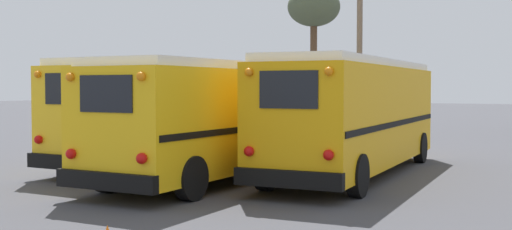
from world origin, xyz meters
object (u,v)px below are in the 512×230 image
at_px(school_bus_0, 189,108).
at_px(school_bus_1, 234,115).
at_px(bare_tree_1, 314,10).
at_px(utility_pole, 360,48).
at_px(school_bus_2, 355,113).

xyz_separation_m(school_bus_0, school_bus_1, (2.83, -2.19, -0.06)).
relative_size(school_bus_0, bare_tree_1, 1.32).
height_order(school_bus_0, utility_pole, utility_pole).
distance_m(utility_pole, bare_tree_1, 8.95).
distance_m(school_bus_0, utility_pole, 11.29).
bearing_deg(school_bus_2, school_bus_1, -149.34).
bearing_deg(bare_tree_1, school_bus_2, -65.15).
bearing_deg(school_bus_1, school_bus_0, 142.24).
bearing_deg(bare_tree_1, school_bus_1, -74.26).
distance_m(school_bus_1, bare_tree_1, 21.36).
bearing_deg(school_bus_0, bare_tree_1, 98.93).
xyz_separation_m(school_bus_0, school_bus_2, (5.66, -0.51, -0.01)).
bearing_deg(bare_tree_1, utility_pole, -54.38).
distance_m(school_bus_0, school_bus_1, 3.58).
bearing_deg(utility_pole, school_bus_0, -101.40).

